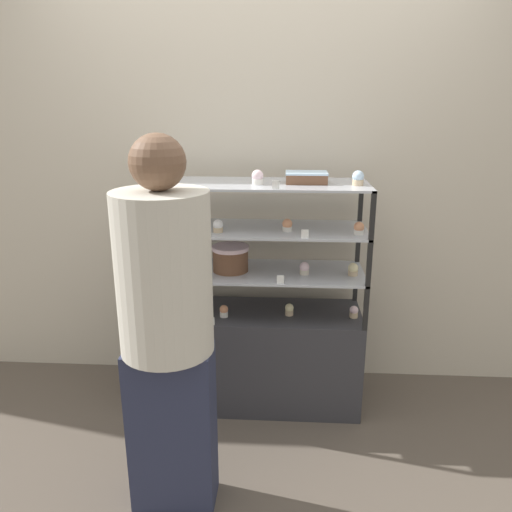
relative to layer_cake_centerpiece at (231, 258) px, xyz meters
name	(u,v)px	position (x,y,z in m)	size (l,w,h in m)	color
ground_plane	(256,398)	(0.14, 0.01, -0.87)	(20.00, 20.00, 0.00)	brown
back_wall	(260,171)	(0.14, 0.37, 0.43)	(8.00, 0.05, 2.60)	beige
display_base	(256,356)	(0.14, 0.01, -0.59)	(1.17, 0.43, 0.56)	#333338
display_riser_lower	(256,273)	(0.14, 0.01, -0.09)	(1.17, 0.43, 0.24)	black
display_riser_middle	(256,231)	(0.14, 0.01, 0.15)	(1.17, 0.43, 0.24)	black
display_riser_upper	(256,186)	(0.14, 0.01, 0.39)	(1.17, 0.43, 0.24)	black
layer_cake_centerpiece	(231,258)	(0.00, 0.00, 0.00)	(0.20, 0.20, 0.14)	brown
sheet_cake_frosted	(306,177)	(0.40, 0.02, 0.44)	(0.21, 0.15, 0.06)	brown
cupcake_0	(161,308)	(-0.38, -0.05, -0.28)	(0.05, 0.05, 0.07)	white
cupcake_1	(224,311)	(-0.03, -0.07, -0.28)	(0.05, 0.05, 0.07)	white
cupcake_2	(289,309)	(0.32, -0.03, -0.28)	(0.05, 0.05, 0.07)	#CCB28C
cupcake_3	(354,312)	(0.67, -0.04, -0.28)	(0.05, 0.05, 0.07)	#CCB28C
price_tag_0	(211,321)	(-0.09, -0.19, -0.29)	(0.04, 0.00, 0.04)	white
cupcake_4	(154,269)	(-0.40, -0.09, -0.04)	(0.05, 0.05, 0.07)	#CCB28C
cupcake_5	(304,268)	(0.40, -0.03, -0.04)	(0.05, 0.05, 0.07)	beige
cupcake_6	(353,269)	(0.66, -0.04, -0.04)	(0.05, 0.05, 0.07)	#CCB28C
price_tag_1	(280,279)	(0.27, -0.19, -0.05)	(0.04, 0.00, 0.04)	white
cupcake_7	(156,225)	(-0.38, -0.08, 0.20)	(0.05, 0.05, 0.07)	white
cupcake_8	(218,226)	(-0.05, -0.09, 0.20)	(0.05, 0.05, 0.07)	#CCB28C
cupcake_9	(287,225)	(0.30, -0.05, 0.20)	(0.05, 0.05, 0.07)	white
cupcake_10	(359,228)	(0.67, -0.10, 0.20)	(0.05, 0.05, 0.07)	white
price_tag_2	(305,234)	(0.39, -0.19, 0.19)	(0.04, 0.00, 0.04)	white
cupcake_11	(153,178)	(-0.37, -0.10, 0.45)	(0.06, 0.06, 0.07)	#CCB28C
cupcake_12	(257,177)	(0.15, -0.04, 0.45)	(0.06, 0.06, 0.07)	white
cupcake_13	(358,178)	(0.65, -0.04, 0.45)	(0.06, 0.06, 0.07)	#CCB28C
price_tag_3	(276,185)	(0.24, -0.19, 0.43)	(0.04, 0.00, 0.04)	white
customer_figure	(167,324)	(-0.17, -0.79, -0.03)	(0.37, 0.37, 1.58)	#282D47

